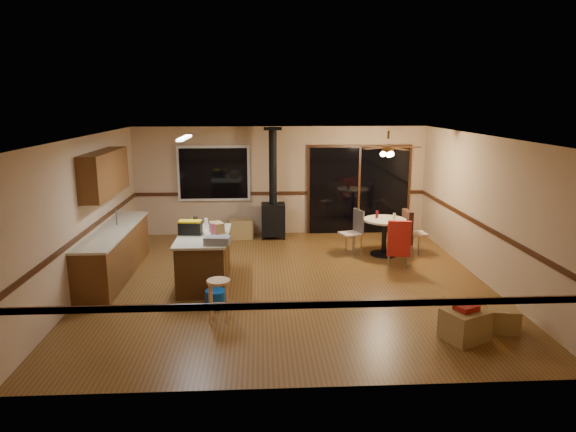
{
  "coord_description": "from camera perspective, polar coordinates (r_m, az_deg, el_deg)",
  "views": [
    {
      "loc": [
        -0.49,
        -8.75,
        3.2
      ],
      "look_at": [
        0.0,
        0.3,
        1.15
      ],
      "focal_mm": 32.0,
      "sensor_mm": 36.0,
      "label": 1
    }
  ],
  "objects": [
    {
      "name": "bottle_white",
      "position": [
        9.53,
        -9.08,
        -0.8
      ],
      "size": [
        0.06,
        0.06,
        0.19
      ],
      "primitive_type": "cylinder",
      "rotation": [
        0.0,
        0.0,
        -0.02
      ],
      "color": "white",
      "rests_on": "kitchen_island"
    },
    {
      "name": "wall_back",
      "position": [
        12.4,
        -0.81,
        3.93
      ],
      "size": [
        7.0,
        0.0,
        7.0
      ],
      "primitive_type": "plane",
      "rotation": [
        1.57,
        0.0,
        0.0
      ],
      "color": "tan",
      "rests_on": "ground"
    },
    {
      "name": "upper_cabinets",
      "position": [
        9.95,
        -19.7,
        4.5
      ],
      "size": [
        0.35,
        2.0,
        0.8
      ],
      "primitive_type": "cube",
      "color": "brown",
      "rests_on": "ground"
    },
    {
      "name": "dining_table",
      "position": [
        10.94,
        10.66,
        -1.6
      ],
      "size": [
        0.89,
        0.89,
        0.78
      ],
      "color": "black",
      "rests_on": "ground"
    },
    {
      "name": "box_on_island",
      "position": [
        9.18,
        -7.91,
        -1.29
      ],
      "size": [
        0.3,
        0.34,
        0.19
      ],
      "primitive_type": "cube",
      "rotation": [
        0.0,
        0.0,
        0.4
      ],
      "color": "olive",
      "rests_on": "kitchen_island"
    },
    {
      "name": "toolbox_grey",
      "position": [
        8.45,
        -7.87,
        -2.72
      ],
      "size": [
        0.44,
        0.28,
        0.13
      ],
      "primitive_type": "cube",
      "rotation": [
        0.0,
        0.0,
        -0.12
      ],
      "color": "slate",
      "rests_on": "kitchen_island"
    },
    {
      "name": "fluorescent_strip",
      "position": [
        9.16,
        -11.44,
        8.5
      ],
      "size": [
        0.1,
        1.2,
        0.04
      ],
      "primitive_type": "cube",
      "color": "white",
      "rests_on": "ceiling"
    },
    {
      "name": "window",
      "position": [
        12.36,
        -8.26,
        4.71
      ],
      "size": [
        1.72,
        0.1,
        1.32
      ],
      "primitive_type": "cube",
      "color": "black",
      "rests_on": "ground"
    },
    {
      "name": "wall_front",
      "position": [
        5.6,
        2.14,
        -7.07
      ],
      "size": [
        7.0,
        0.0,
        7.0
      ],
      "primitive_type": "plane",
      "rotation": [
        -1.57,
        0.0,
        0.0
      ],
      "color": "tan",
      "rests_on": "ground"
    },
    {
      "name": "bottle_pink",
      "position": [
        8.88,
        -8.35,
        -1.58
      ],
      "size": [
        0.1,
        0.1,
        0.24
      ],
      "primitive_type": "cylinder",
      "rotation": [
        0.0,
        0.0,
        0.35
      ],
      "color": "#D84C8C",
      "rests_on": "kitchen_island"
    },
    {
      "name": "ceiling_fan",
      "position": [
        10.65,
        11.03,
        7.2
      ],
      "size": [
        0.24,
        0.24,
        0.55
      ],
      "color": "brown",
      "rests_on": "ceiling"
    },
    {
      "name": "floor",
      "position": [
        9.33,
        0.1,
        -7.32
      ],
      "size": [
        7.0,
        7.0,
        0.0
      ],
      "primitive_type": "plane",
      "color": "brown",
      "rests_on": "ground"
    },
    {
      "name": "blue_bucket",
      "position": [
        8.28,
        -8.03,
        -9.08
      ],
      "size": [
        0.43,
        0.43,
        0.28
      ],
      "primitive_type": "cylinder",
      "rotation": [
        0.0,
        0.0,
        -0.34
      ],
      "color": "#0C48AE",
      "rests_on": "floor"
    },
    {
      "name": "ceiling",
      "position": [
        8.78,
        0.11,
        8.83
      ],
      "size": [
        7.0,
        7.0,
        0.0
      ],
      "primitive_type": "plane",
      "rotation": [
        3.14,
        0.0,
        0.0
      ],
      "color": "silver",
      "rests_on": "ground"
    },
    {
      "name": "lower_cabinets",
      "position": [
        10.02,
        -18.7,
        -3.99
      ],
      "size": [
        0.6,
        3.0,
        0.86
      ],
      "primitive_type": "cube",
      "color": "brown",
      "rests_on": "ground"
    },
    {
      "name": "chair_near",
      "position": [
        10.12,
        12.23,
        -2.46
      ],
      "size": [
        0.49,
        0.52,
        0.7
      ],
      "color": "tan",
      "rests_on": "ground"
    },
    {
      "name": "glass_cream",
      "position": [
        10.86,
        11.71,
        -0.04
      ],
      "size": [
        0.07,
        0.07,
        0.13
      ],
      "primitive_type": "cylinder",
      "rotation": [
        0.0,
        0.0,
        0.39
      ],
      "color": "beige",
      "rests_on": "dining_table"
    },
    {
      "name": "countertop",
      "position": [
        9.91,
        -18.88,
        -1.49
      ],
      "size": [
        0.64,
        3.04,
        0.04
      ],
      "primitive_type": "cube",
      "color": "#C0B495",
      "rests_on": "lower_cabinets"
    },
    {
      "name": "chair_rail",
      "position": [
        9.03,
        0.1,
        -1.35
      ],
      "size": [
        7.0,
        7.0,
        0.08
      ],
      "primitive_type": null,
      "color": "#381C0E",
      "rests_on": "ground"
    },
    {
      "name": "wall_right",
      "position": [
        9.8,
        20.99,
        0.72
      ],
      "size": [
        0.0,
        7.0,
        7.0
      ],
      "primitive_type": "plane",
      "rotation": [
        1.57,
        0.0,
        -1.57
      ],
      "color": "tan",
      "rests_on": "ground"
    },
    {
      "name": "toolbox_black",
      "position": [
        9.14,
        -10.8,
        -1.35
      ],
      "size": [
        0.41,
        0.25,
        0.22
      ],
      "primitive_type": "cube",
      "rotation": [
        0.0,
        0.0,
        -0.1
      ],
      "color": "black",
      "rests_on": "kitchen_island"
    },
    {
      "name": "chair_left",
      "position": [
        10.93,
        7.45,
        -1.19
      ],
      "size": [
        0.52,
        0.51,
        0.51
      ],
      "color": "tan",
      "rests_on": "ground"
    },
    {
      "name": "box_small_red",
      "position": [
        7.44,
        19.2,
        -9.59
      ],
      "size": [
        0.35,
        0.33,
        0.08
      ],
      "primitive_type": "cube",
      "rotation": [
        0.0,
        0.0,
        0.44
      ],
      "color": "maroon",
      "rests_on": "box_corner_a"
    },
    {
      "name": "bar_stool",
      "position": [
        7.74,
        -7.69,
        -9.25
      ],
      "size": [
        0.46,
        0.46,
        0.63
      ],
      "primitive_type": "cylinder",
      "rotation": [
        0.0,
        0.0,
        -0.43
      ],
      "color": "tan",
      "rests_on": "floor"
    },
    {
      "name": "box_corner_a",
      "position": [
        7.54,
        19.06,
        -11.34
      ],
      "size": [
        0.7,
        0.66,
        0.42
      ],
      "primitive_type": "cube",
      "rotation": [
        0.0,
        0.0,
        0.44
      ],
      "color": "olive",
      "rests_on": "floor"
    },
    {
      "name": "wall_left",
      "position": [
        9.44,
        -21.62,
        0.23
      ],
      "size": [
        0.0,
        7.0,
        7.0
      ],
      "primitive_type": "plane",
      "rotation": [
        1.57,
        0.0,
        1.57
      ],
      "color": "tan",
      "rests_on": "ground"
    },
    {
      "name": "box_under_window",
      "position": [
        12.22,
        -5.27,
        -1.43
      ],
      "size": [
        0.59,
        0.5,
        0.44
      ],
      "primitive_type": "cube",
      "rotation": [
        0.0,
        0.0,
        0.12
      ],
      "color": "olive",
      "rests_on": "floor"
    },
    {
      "name": "toolbox_yellow_lid",
      "position": [
        9.11,
        -10.83,
        -0.59
      ],
      "size": [
        0.4,
        0.24,
        0.03
      ],
      "primitive_type": "cube",
      "rotation": [
        0.0,
        0.0,
        -0.1
      ],
      "color": "gold",
      "rests_on": "toolbox_black"
    },
    {
      "name": "kitchen_island",
      "position": [
        9.22,
        -9.28,
        -4.75
      ],
      "size": [
        0.88,
        1.68,
        0.9
      ],
      "color": "#472A11",
      "rests_on": "ground"
    },
    {
      "name": "wood_stove",
      "position": [
        12.06,
        -1.66,
        0.91
      ],
      "size": [
        0.55,
        0.5,
        2.52
      ],
      "color": "black",
      "rests_on": "ground"
    },
    {
      "name": "sliding_door",
      "position": [
        12.61,
        7.87,
        2.81
      ],
      "size": [
        2.52,
        0.1,
        2.1
      ],
      "primitive_type": "cube",
      "color": "black",
      "rests_on": "ground"
    },
    {
      "name": "chair_right",
      "position": [
        11.09,
        13.23,
        -1.17
      ],
      "size": [
        0.49,
        0.45,
        0.7
      ],
      "color": "tan",
      "rests_on": "ground"
    },
    {
      "name": "bottle_dark",
      "position": [
        9.24,
        -10.24,
        -0.93
      ],
      "size": [
        0.09,
        0.09,
        0.29
      ],
      "primitive_type": "cylinder",
      "rotation": [
        0.0,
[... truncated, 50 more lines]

